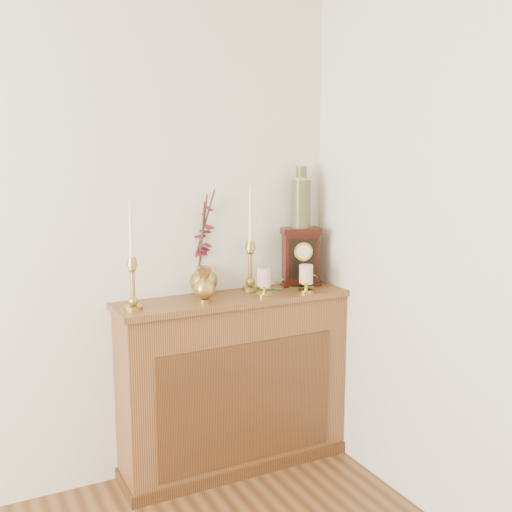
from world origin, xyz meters
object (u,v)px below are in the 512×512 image
candlestick_center (250,257)px  ginger_jar (203,247)px  mantel_clock (300,257)px  ceramic_vase (301,200)px  candlestick_left (132,275)px  bud_vase (204,286)px

candlestick_center → ginger_jar: (-0.24, 0.08, 0.06)m
candlestick_center → mantel_clock: candlestick_center is taller
ginger_jar → ceramic_vase: size_ratio=1.62×
candlestick_center → candlestick_left: bearing=-170.1°
candlestick_left → mantel_clock: 0.99m
candlestick_left → ginger_jar: size_ratio=0.94×
mantel_clock → ginger_jar: bearing=-169.4°
bud_vase → mantel_clock: mantel_clock is taller
bud_vase → ceramic_vase: ceramic_vase is taller
candlestick_center → ginger_jar: 0.26m
ginger_jar → mantel_clock: (0.55, -0.07, -0.09)m
candlestick_center → ceramic_vase: 0.43m
candlestick_left → mantel_clock: candlestick_left is taller
ginger_jar → mantel_clock: 0.56m
candlestick_center → ginger_jar: size_ratio=1.02×
mantel_clock → ceramic_vase: ceramic_vase is taller
candlestick_left → ceramic_vase: ceramic_vase is taller
candlestick_center → ceramic_vase: bearing=1.6°
bud_vase → mantel_clock: (0.63, 0.14, 0.07)m
ginger_jar → ceramic_vase: ceramic_vase is taller
candlestick_left → candlestick_center: candlestick_center is taller
bud_vase → ceramic_vase: (0.63, 0.15, 0.39)m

